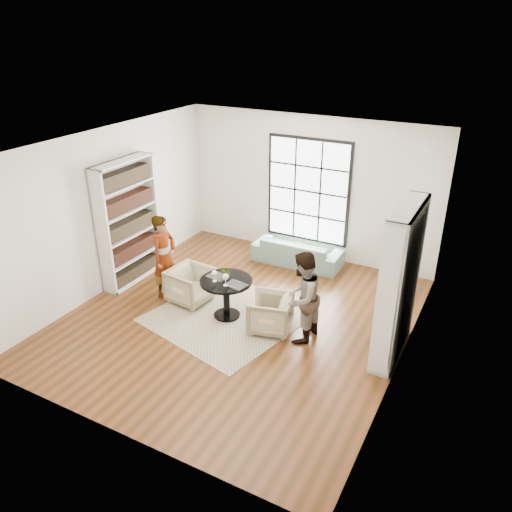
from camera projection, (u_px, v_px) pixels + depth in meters
The scene contains 16 objects.
ground at pixel (238, 318), 8.66m from camera, with size 6.00×6.00×0.00m, color brown.
room_shell at pixel (253, 241), 8.54m from camera, with size 6.00×6.01×6.00m.
rug at pixel (227, 316), 8.70m from camera, with size 2.30×2.30×0.01m, color tan.
pedestal_table at pixel (226, 290), 8.49m from camera, with size 0.89×0.89×0.71m.
sofa at pixel (298, 251), 10.47m from camera, with size 1.87×0.73×0.55m, color gray.
armchair_left at pixel (191, 285), 9.04m from camera, with size 0.70×0.72×0.66m, color tan.
armchair_right at pixel (270, 313), 8.21m from camera, with size 0.67×0.69×0.63m, color tan.
person_left at pixel (164, 256), 9.08m from camera, with size 0.57×0.38×1.57m, color gray.
person_right at pixel (302, 298), 7.79m from camera, with size 0.74×0.58×1.53m, color gray.
placemat_left at pixel (218, 276), 8.52m from camera, with size 0.34×0.26×0.01m, color black.
placemat_right at pixel (236, 285), 8.25m from camera, with size 0.34×0.26×0.01m, color black.
cutlery_left at pixel (218, 276), 8.52m from camera, with size 0.14×0.22×0.01m, color silver, non-canonical shape.
cutlery_right at pixel (236, 284), 8.25m from camera, with size 0.14×0.22×0.01m, color silver, non-canonical shape.
wine_glass_left at pixel (214, 274), 8.31m from camera, with size 0.09×0.09×0.20m.
wine_glass_right at pixel (225, 277), 8.17m from camera, with size 0.10×0.10×0.22m.
flower_centerpiece at pixel (227, 273), 8.42m from camera, with size 0.17×0.15×0.19m, color gray.
Camera 1 is at (3.71, -6.34, 4.72)m, focal length 35.00 mm.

